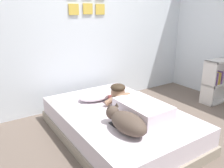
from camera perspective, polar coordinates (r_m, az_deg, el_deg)
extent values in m
plane|color=#66564C|center=(2.90, 8.57, -13.67)|extent=(12.36, 12.36, 0.00)
cube|color=silver|center=(3.74, -6.44, 13.74)|extent=(4.18, 0.10, 2.50)
cube|color=gold|center=(3.57, -9.66, 18.10)|extent=(0.16, 0.02, 0.16)
cube|color=gold|center=(3.67, -6.18, 18.38)|extent=(0.16, 0.02, 0.16)
cube|color=gold|center=(3.78, -3.02, 18.34)|extent=(0.16, 0.02, 0.16)
cube|color=gray|center=(2.94, 1.59, -11.70)|extent=(1.33, 1.98, 0.12)
cube|color=silver|center=(2.86, 1.62, -8.73)|extent=(1.29, 1.92, 0.22)
ellipsoid|color=silver|center=(3.15, -3.89, -2.91)|extent=(0.52, 0.32, 0.11)
cube|color=silver|center=(2.64, 7.72, -6.46)|extent=(0.42, 0.64, 0.18)
ellipsoid|color=#8C664C|center=(2.87, 3.31, -3.82)|extent=(0.32, 0.20, 0.16)
sphere|color=#8C664C|center=(2.98, 1.49, -2.16)|extent=(0.19, 0.19, 0.19)
ellipsoid|color=#332619|center=(2.96, 1.50, -0.89)|extent=(0.20, 0.20, 0.10)
cylinder|color=#8C664C|center=(2.94, 0.10, -3.92)|extent=(0.23, 0.07, 0.14)
cylinder|color=#8C664C|center=(3.05, 3.24, -3.15)|extent=(0.23, 0.07, 0.14)
ellipsoid|color=#4C3D33|center=(2.30, 4.15, -9.86)|extent=(0.26, 0.48, 0.20)
sphere|color=#4C3D33|center=(2.47, 0.17, -7.24)|extent=(0.15, 0.15, 0.15)
cone|color=#3D3028|center=(2.44, -0.75, -5.77)|extent=(0.05, 0.05, 0.05)
cone|color=#3D3028|center=(2.49, 1.20, -5.26)|extent=(0.05, 0.05, 0.05)
cylinder|color=#D84C47|center=(3.09, -0.13, -3.63)|extent=(0.09, 0.09, 0.07)
torus|color=#D84C47|center=(3.12, 0.75, -3.42)|extent=(0.05, 0.01, 0.05)
cube|color=black|center=(2.48, 0.53, -10.16)|extent=(0.07, 0.14, 0.01)
cube|color=silver|center=(4.05, 23.15, 0.07)|extent=(0.03, 0.24, 0.75)
cube|color=silver|center=(4.39, 26.23, 0.98)|extent=(0.03, 0.24, 0.75)
cube|color=silver|center=(4.33, 24.14, -4.01)|extent=(0.45, 0.24, 0.03)
cube|color=silver|center=(4.23, 24.69, 0.06)|extent=(0.45, 0.24, 0.03)
cube|color=silver|center=(4.14, 25.39, 5.31)|extent=(0.45, 0.24, 0.03)
cube|color=#4C4C51|center=(4.05, 23.46, 0.97)|extent=(0.02, 0.20, 0.17)
cube|color=#724C8C|center=(4.08, 23.68, 0.92)|extent=(0.03, 0.18, 0.15)
cube|color=#724C8C|center=(4.10, 24.02, 1.37)|extent=(0.03, 0.19, 0.21)
cube|color=gold|center=(4.14, 24.36, 1.51)|extent=(0.03, 0.18, 0.21)
cube|color=gold|center=(4.17, 24.61, 1.47)|extent=(0.03, 0.19, 0.20)
cube|color=#724C8C|center=(4.20, 24.86, 1.55)|extent=(0.02, 0.15, 0.20)
cube|color=#724C8C|center=(4.23, 25.15, 1.69)|extent=(0.03, 0.18, 0.21)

